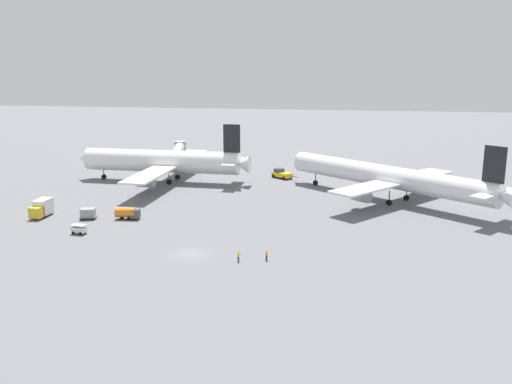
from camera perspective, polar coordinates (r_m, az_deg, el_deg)
ground_plane at (r=93.26m, az=-6.84°, el=-6.27°), size 600.00×600.00×0.00m
airliner_at_gate_left at (r=149.32m, az=-9.54°, el=3.10°), size 47.58×50.04×15.67m
airliner_being_pushed at (r=130.06m, az=13.35°, el=1.50°), size 49.52×41.83×15.28m
pushback_tug at (r=152.77m, az=2.65°, el=1.88°), size 7.85×6.67×2.80m
gse_fuel_bowser_stubby at (r=115.06m, az=-13.04°, el=-2.09°), size 5.12×2.55×2.40m
gse_baggage_cart_near_cluster at (r=107.79m, az=-17.75°, el=-3.67°), size 2.90×1.89×1.71m
gse_container_dolly_flat at (r=117.40m, az=-16.90°, el=-2.10°), size 3.67×2.97×2.15m
gse_catering_truck_tall at (r=122.14m, az=-21.19°, el=-1.57°), size 2.45×5.86×3.50m
ground_crew_wing_walker_right at (r=89.22m, az=1.09°, el=-6.49°), size 0.36×0.36×1.67m
ground_crew_marshaller_foreground at (r=88.67m, az=-1.83°, el=-6.60°), size 0.50×0.36×1.71m
jet_bridge at (r=177.35m, az=-7.97°, el=4.33°), size 7.34×19.14×6.01m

